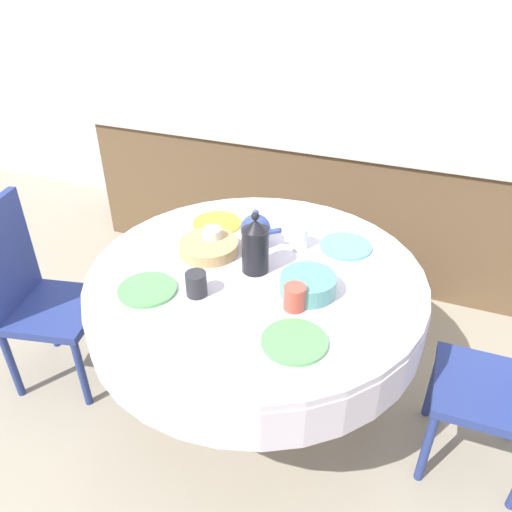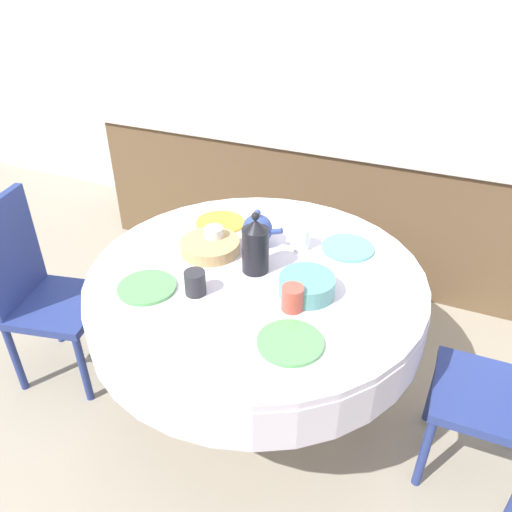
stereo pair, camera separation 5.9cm
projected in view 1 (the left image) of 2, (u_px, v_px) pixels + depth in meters
name	position (u px, v px, depth m)	size (l,w,h in m)	color
ground_plane	(256.00, 395.00, 2.46)	(12.00, 12.00, 0.00)	#9E937F
wall_back	(357.00, 50.00, 3.11)	(7.00, 0.05, 2.60)	silver
kitchen_counter	(333.00, 196.00, 3.32)	(3.24, 0.64, 0.88)	brown
dining_table	(256.00, 296.00, 2.12)	(1.40, 1.40, 0.74)	brown
chair_right	(34.00, 291.00, 2.32)	(0.48, 0.48, 0.95)	navy
plate_near_left	(147.00, 289.00, 1.95)	(0.23, 0.23, 0.01)	#5BA85B
cup_near_left	(196.00, 284.00, 1.91)	(0.08, 0.08, 0.10)	#28282D
plate_near_right	(294.00, 341.00, 1.70)	(0.23, 0.23, 0.01)	#5BA85B
cup_near_right	(295.00, 297.00, 1.84)	(0.08, 0.08, 0.10)	#CC4C3D
plate_far_left	(217.00, 223.00, 2.39)	(0.23, 0.23, 0.01)	yellow
cup_far_left	(212.00, 238.00, 2.19)	(0.08, 0.08, 0.10)	white
plate_far_right	(346.00, 246.00, 2.22)	(0.23, 0.23, 0.01)	#60BCB7
cup_far_right	(299.00, 238.00, 2.20)	(0.08, 0.08, 0.10)	white
coffee_carafe	(255.00, 246.00, 2.01)	(0.11, 0.11, 0.27)	black
teapot	(256.00, 230.00, 2.20)	(0.19, 0.14, 0.18)	#33478E
bread_basket	(209.00, 247.00, 2.17)	(0.26, 0.26, 0.05)	tan
fruit_bowl	(308.00, 285.00, 1.92)	(0.22, 0.22, 0.08)	#569993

